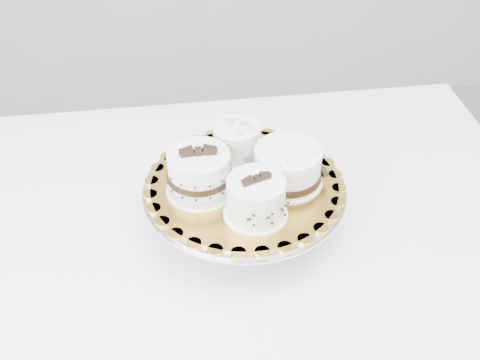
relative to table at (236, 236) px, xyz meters
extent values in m
cube|color=white|center=(0.00, 0.00, 0.05)|extent=(1.26, 0.86, 0.04)
cube|color=white|center=(-0.56, 0.38, -0.32)|extent=(0.05, 0.05, 0.71)
cube|color=white|center=(0.58, 0.35, -0.32)|extent=(0.05, 0.05, 0.71)
cylinder|color=gray|center=(0.01, -0.05, 0.08)|extent=(0.17, 0.17, 0.01)
cylinder|color=gray|center=(0.01, -0.05, 0.12)|extent=(0.11, 0.11, 0.09)
cylinder|color=silver|center=(0.01, -0.05, 0.17)|extent=(0.37, 0.37, 0.01)
cylinder|color=silver|center=(0.01, -0.05, 0.17)|extent=(0.38, 0.38, 0.00)
cylinder|color=#C7882A|center=(0.01, -0.05, 0.18)|extent=(0.43, 0.43, 0.01)
cylinder|color=white|center=(0.01, -0.13, 0.18)|extent=(0.11, 0.11, 0.00)
cylinder|color=white|center=(0.01, -0.13, 0.22)|extent=(0.13, 0.13, 0.07)
cylinder|color=white|center=(-0.07, -0.05, 0.18)|extent=(0.12, 0.12, 0.00)
cylinder|color=white|center=(-0.07, -0.05, 0.22)|extent=(0.11, 0.11, 0.08)
cylinder|color=#A8CAD4|center=(-0.07, -0.05, 0.19)|extent=(0.11, 0.11, 0.02)
cylinder|color=black|center=(-0.07, -0.05, 0.22)|extent=(0.12, 0.12, 0.01)
cylinder|color=white|center=(0.01, 0.04, 0.18)|extent=(0.10, 0.10, 0.00)
cylinder|color=white|center=(0.01, 0.04, 0.22)|extent=(0.12, 0.12, 0.06)
cylinder|color=white|center=(0.09, -0.05, 0.18)|extent=(0.13, 0.13, 0.00)
cylinder|color=white|center=(0.09, -0.05, 0.22)|extent=(0.15, 0.15, 0.07)
cylinder|color=black|center=(0.09, -0.05, 0.20)|extent=(0.13, 0.13, 0.01)
camera|label=1|loc=(-0.14, -0.88, 0.89)|focal=45.00mm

